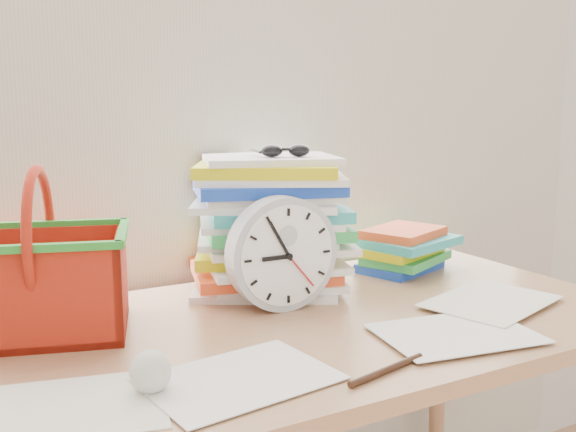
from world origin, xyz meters
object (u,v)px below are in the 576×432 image
desk (291,359)px  basket (41,253)px  book_stack (404,249)px  clock (282,253)px  paper_stack (271,223)px

desk → basket: basket is taller
desk → book_stack: bearing=25.5°
clock → basket: 0.45m
book_stack → desk: bearing=-154.5°
desk → clock: (0.02, 0.08, 0.19)m
clock → book_stack: clock is taller
paper_stack → clock: size_ratio=1.47×
basket → book_stack: bearing=19.8°
paper_stack → clock: 0.15m
paper_stack → clock: bearing=-108.2°
book_stack → paper_stack: bearing=178.3°
basket → desk: bearing=-4.5°
book_stack → basket: 0.86m
book_stack → clock: bearing=-162.5°
desk → book_stack: book_stack is taller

